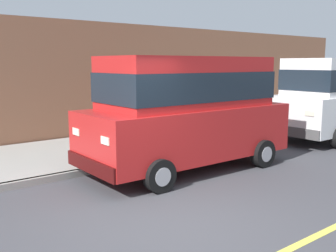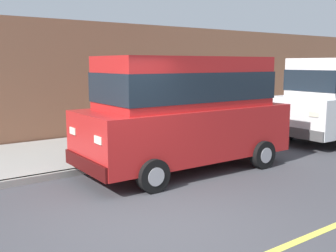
{
  "view_description": "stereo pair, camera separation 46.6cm",
  "coord_description": "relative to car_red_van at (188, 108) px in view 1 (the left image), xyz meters",
  "views": [
    {
      "loc": [
        4.38,
        -3.57,
        2.38
      ],
      "look_at": [
        -3.15,
        2.45,
        0.85
      ],
      "focal_mm": 42.46,
      "sensor_mm": 36.0,
      "label": 1
    },
    {
      "loc": [
        4.66,
        -3.2,
        2.38
      ],
      "look_at": [
        -3.15,
        2.45,
        0.85
      ],
      "focal_mm": 42.46,
      "sensor_mm": 36.0,
      "label": 2
    }
  ],
  "objects": [
    {
      "name": "ground_plane",
      "position": [
        2.2,
        -2.25,
        -1.39
      ],
      "size": [
        80.0,
        80.0,
        0.0
      ],
      "primitive_type": "plane",
      "color": "#424247"
    },
    {
      "name": "curb",
      "position": [
        -1.0,
        -2.25,
        -1.32
      ],
      "size": [
        0.16,
        64.0,
        0.14
      ],
      "primitive_type": "cube",
      "color": "gray",
      "rests_on": "ground"
    },
    {
      "name": "sidewalk",
      "position": [
        -2.8,
        -2.25,
        -1.32
      ],
      "size": [
        3.6,
        64.0,
        0.14
      ],
      "primitive_type": "cube",
      "color": "#99968E",
      "rests_on": "ground"
    },
    {
      "name": "car_red_van",
      "position": [
        0.0,
        0.0,
        0.0
      ],
      "size": [
        2.19,
        4.93,
        2.52
      ],
      "color": "red",
      "rests_on": "ground"
    },
    {
      "name": "dog_black",
      "position": [
        -2.32,
        0.48,
        -0.97
      ],
      "size": [
        0.71,
        0.4,
        0.49
      ],
      "color": "black",
      "rests_on": "sidewalk"
    },
    {
      "name": "building_facade",
      "position": [
        -4.9,
        3.6,
        0.44
      ],
      "size": [
        0.5,
        20.0,
        3.66
      ],
      "primitive_type": "cube",
      "color": "#8C5B42",
      "rests_on": "ground"
    }
  ]
}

